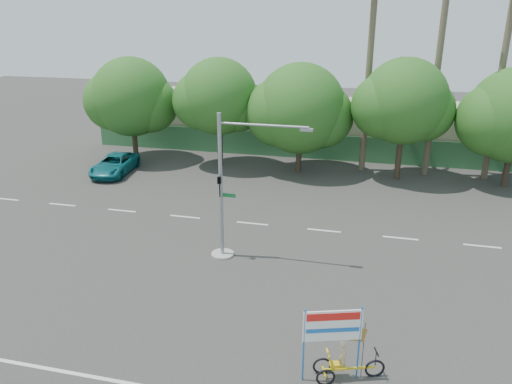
# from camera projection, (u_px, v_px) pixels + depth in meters

# --- Properties ---
(ground) EXTENTS (120.00, 120.00, 0.00)m
(ground) POSITION_uv_depth(u_px,v_px,m) (252.00, 307.00, 20.12)
(ground) COLOR #33302D
(ground) RESTS_ON ground
(fence) EXTENTS (38.00, 0.08, 2.00)m
(fence) POSITION_uv_depth(u_px,v_px,m) (318.00, 147.00, 39.37)
(fence) COLOR #336B3D
(fence) RESTS_ON ground
(building_left) EXTENTS (12.00, 8.00, 4.00)m
(building_left) POSITION_uv_depth(u_px,v_px,m) (215.00, 117.00, 45.33)
(building_left) COLOR #C3B79B
(building_left) RESTS_ON ground
(building_right) EXTENTS (14.00, 8.00, 3.60)m
(building_right) POSITION_uv_depth(u_px,v_px,m) (421.00, 130.00, 41.42)
(building_right) COLOR #C3B79B
(building_right) RESTS_ON ground
(tree_far_left) EXTENTS (7.14, 6.00, 7.96)m
(tree_far_left) POSITION_uv_depth(u_px,v_px,m) (131.00, 99.00, 37.97)
(tree_far_left) COLOR #473828
(tree_far_left) RESTS_ON ground
(tree_left) EXTENTS (6.66, 5.60, 8.07)m
(tree_left) POSITION_uv_depth(u_px,v_px,m) (218.00, 99.00, 36.32)
(tree_left) COLOR #473828
(tree_left) RESTS_ON ground
(tree_center) EXTENTS (7.62, 6.40, 7.85)m
(tree_center) POSITION_uv_depth(u_px,v_px,m) (299.00, 111.00, 35.21)
(tree_center) COLOR #473828
(tree_center) RESTS_ON ground
(tree_right) EXTENTS (6.90, 5.80, 8.36)m
(tree_right) POSITION_uv_depth(u_px,v_px,m) (403.00, 104.00, 33.39)
(tree_right) COLOR #473828
(tree_right) RESTS_ON ground
(palm_tall) EXTENTS (3.73, 3.79, 17.45)m
(palm_tall) POSITION_uv_depth(u_px,v_px,m) (443.00, 22.00, 32.49)
(palm_tall) COLOR #70604C
(palm_tall) RESTS_ON ground
(palm_mid) EXTENTS (3.73, 3.79, 15.45)m
(palm_mid) POSITION_uv_depth(u_px,v_px,m) (507.00, 40.00, 31.97)
(palm_mid) COLOR #70604C
(palm_mid) RESTS_ON ground
(palm_short) EXTENTS (3.73, 3.79, 14.45)m
(palm_short) POSITION_uv_depth(u_px,v_px,m) (371.00, 46.00, 34.04)
(palm_short) COLOR #70604C
(palm_short) RESTS_ON ground
(traffic_signal) EXTENTS (4.72, 1.10, 7.00)m
(traffic_signal) POSITION_uv_depth(u_px,v_px,m) (227.00, 200.00, 23.22)
(traffic_signal) COLOR gray
(traffic_signal) RESTS_ON ground
(trike_billboard) EXTENTS (2.64, 1.13, 2.71)m
(trike_billboard) POSITION_uv_depth(u_px,v_px,m) (339.00, 350.00, 15.87)
(trike_billboard) COLOR black
(trike_billboard) RESTS_ON ground
(pickup_truck) EXTENTS (2.73, 5.14, 1.38)m
(pickup_truck) POSITION_uv_depth(u_px,v_px,m) (115.00, 164.00, 36.04)
(pickup_truck) COLOR #0F666E
(pickup_truck) RESTS_ON ground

